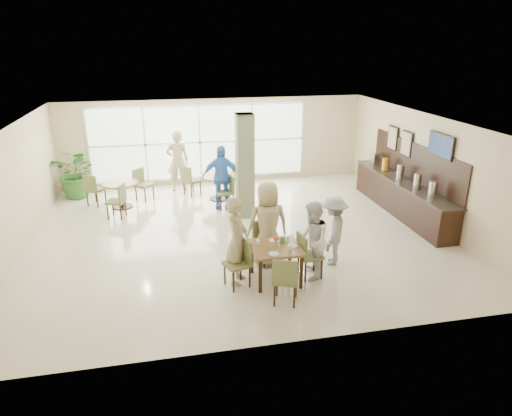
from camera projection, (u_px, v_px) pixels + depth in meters
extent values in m
plane|color=beige|center=(238.00, 233.00, 11.45)|extent=(10.00, 10.00, 0.00)
plane|color=white|center=(237.00, 122.00, 10.48)|extent=(10.00, 10.00, 0.00)
plane|color=beige|center=(215.00, 142.00, 15.10)|extent=(10.00, 0.00, 10.00)
plane|color=beige|center=(288.00, 265.00, 6.84)|extent=(10.00, 0.00, 10.00)
plane|color=beige|center=(13.00, 193.00, 10.00)|extent=(0.00, 9.00, 9.00)
plane|color=beige|center=(426.00, 169.00, 11.93)|extent=(0.00, 9.00, 9.00)
plane|color=silver|center=(200.00, 142.00, 14.97)|extent=(7.00, 0.00, 7.00)
cube|color=#68704D|center=(245.00, 166.00, 12.14)|extent=(0.45, 0.45, 2.80)
cube|color=brown|center=(276.00, 248.00, 8.98)|extent=(0.96, 0.96, 0.05)
cube|color=black|center=(260.00, 276.00, 8.66)|extent=(0.06, 0.06, 0.70)
cube|color=black|center=(301.00, 272.00, 8.81)|extent=(0.06, 0.06, 0.70)
cube|color=black|center=(252.00, 258.00, 9.40)|extent=(0.06, 0.06, 0.70)
cube|color=black|center=(290.00, 254.00, 9.56)|extent=(0.06, 0.06, 0.70)
cylinder|color=brown|center=(120.00, 183.00, 13.01)|extent=(1.05, 1.05, 0.04)
cylinder|color=black|center=(121.00, 195.00, 13.14)|extent=(0.10, 0.10, 0.71)
cylinder|color=black|center=(123.00, 206.00, 13.26)|extent=(0.60, 0.60, 0.03)
cylinder|color=brown|center=(219.00, 176.00, 13.69)|extent=(1.13, 1.13, 0.04)
cylinder|color=black|center=(219.00, 188.00, 13.82)|extent=(0.10, 0.10, 0.71)
cylinder|color=black|center=(219.00, 198.00, 13.94)|extent=(0.60, 0.60, 0.03)
cylinder|color=white|center=(290.00, 248.00, 8.80)|extent=(0.08, 0.08, 0.10)
cylinder|color=white|center=(287.00, 239.00, 9.19)|extent=(0.08, 0.08, 0.10)
cylinder|color=white|center=(258.00, 242.00, 9.04)|extent=(0.08, 0.08, 0.10)
cylinder|color=white|center=(274.00, 254.00, 8.65)|extent=(0.20, 0.20, 0.01)
cylinder|color=white|center=(274.00, 240.00, 9.22)|extent=(0.20, 0.20, 0.01)
cylinder|color=white|center=(292.00, 246.00, 8.98)|extent=(0.20, 0.20, 0.01)
cylinder|color=#99B27F|center=(276.00, 244.00, 8.95)|extent=(0.07, 0.07, 0.12)
sphere|color=#D74612|center=(278.00, 238.00, 8.92)|extent=(0.07, 0.07, 0.07)
sphere|color=#D74612|center=(275.00, 238.00, 8.93)|extent=(0.07, 0.07, 0.07)
sphere|color=#D74612|center=(276.00, 239.00, 8.88)|extent=(0.07, 0.07, 0.07)
cube|color=green|center=(282.00, 240.00, 9.06)|extent=(0.10, 0.06, 0.15)
cube|color=black|center=(401.00, 198.00, 12.65)|extent=(0.60, 4.60, 0.90)
cube|color=black|center=(403.00, 181.00, 12.49)|extent=(0.64, 4.70, 0.04)
cube|color=black|center=(415.00, 162.00, 12.36)|extent=(0.04, 4.60, 1.00)
cylinder|color=silver|center=(433.00, 189.00, 11.13)|extent=(0.20, 0.20, 0.40)
cylinder|color=silver|center=(418.00, 181.00, 11.77)|extent=(0.20, 0.20, 0.40)
cylinder|color=silver|center=(400.00, 172.00, 12.60)|extent=(0.20, 0.20, 0.40)
cylinder|color=orange|center=(385.00, 164.00, 13.43)|extent=(0.18, 0.18, 0.36)
cube|color=silver|center=(375.00, 159.00, 14.07)|extent=(0.18, 0.30, 0.36)
cube|color=black|center=(441.00, 145.00, 11.10)|extent=(0.06, 1.00, 0.58)
cube|color=#7F99CC|center=(440.00, 145.00, 11.10)|extent=(0.01, 0.92, 0.50)
cube|color=black|center=(407.00, 144.00, 12.68)|extent=(0.04, 0.55, 0.70)
cube|color=#966436|center=(406.00, 144.00, 12.67)|extent=(0.01, 0.47, 0.62)
cube|color=black|center=(393.00, 138.00, 13.41)|extent=(0.04, 0.55, 0.70)
cube|color=#966436|center=(392.00, 138.00, 13.41)|extent=(0.01, 0.47, 0.62)
imported|color=#336A2A|center=(77.00, 173.00, 13.83)|extent=(1.81, 1.81, 1.54)
imported|color=tan|center=(237.00, 241.00, 8.88)|extent=(0.64, 0.76, 1.79)
imported|color=tan|center=(268.00, 224.00, 9.63)|extent=(0.92, 0.53, 1.84)
imported|color=white|center=(312.00, 241.00, 9.08)|extent=(0.81, 0.93, 1.62)
imported|color=#98989B|center=(333.00, 230.00, 9.70)|extent=(0.98, 1.14, 1.53)
imported|color=#4786D5|center=(221.00, 177.00, 12.92)|extent=(1.12, 0.71, 1.82)
imported|color=white|center=(244.00, 172.00, 13.77)|extent=(0.77, 1.58, 1.65)
imported|color=tan|center=(178.00, 161.00, 14.38)|extent=(0.72, 0.48, 1.95)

